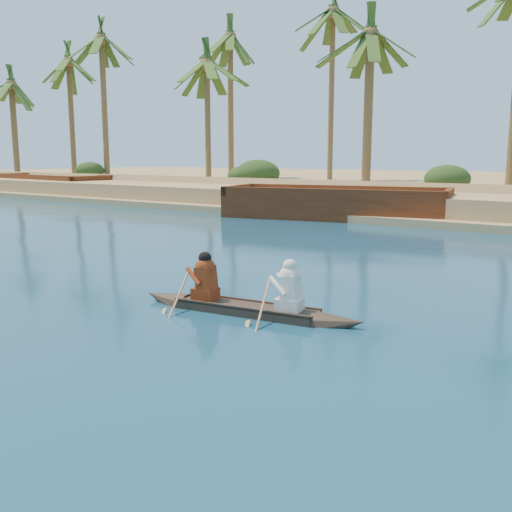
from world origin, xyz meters
The scene contains 3 objects.
canoe centered at (-4.87, 6.08, 0.27)m, with size 5.12×1.38×1.40m.
barge_left centered at (-40.94, 27.00, 0.70)m, with size 12.23×5.05×1.99m.
barge_mid centered at (-12.00, 23.62, 0.67)m, with size 12.05×6.27×1.91m.
Camera 1 is at (1.94, -3.10, 3.21)m, focal length 40.00 mm.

